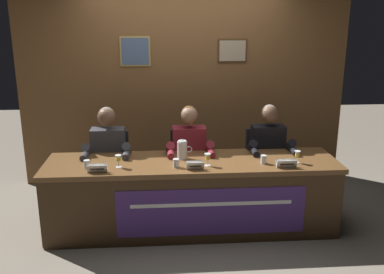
% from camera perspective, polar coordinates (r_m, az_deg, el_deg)
% --- Properties ---
extents(ground_plane, '(12.00, 12.00, 0.00)m').
position_cam_1_polar(ground_plane, '(4.65, 0.00, -11.74)').
color(ground_plane, gray).
extents(wall_back_panelled, '(4.13, 0.14, 2.60)m').
position_cam_1_polar(wall_back_panelled, '(5.57, -1.06, 7.11)').
color(wall_back_panelled, brown).
rests_on(wall_back_panelled, ground_plane).
extents(conference_table, '(2.93, 0.74, 0.73)m').
position_cam_1_polar(conference_table, '(4.34, 0.16, -6.59)').
color(conference_table, brown).
rests_on(conference_table, ground_plane).
extents(chair_left, '(0.44, 0.45, 0.88)m').
position_cam_1_polar(chair_left, '(5.00, -10.59, -4.64)').
color(chair_left, black).
rests_on(chair_left, ground_plane).
extents(panelist_left, '(0.51, 0.48, 1.21)m').
position_cam_1_polar(panelist_left, '(4.73, -11.01, -2.36)').
color(panelist_left, black).
rests_on(panelist_left, ground_plane).
extents(nameplate_left, '(0.18, 0.06, 0.08)m').
position_cam_1_polar(nameplate_left, '(4.13, -12.37, -4.06)').
color(nameplate_left, white).
rests_on(nameplate_left, conference_table).
extents(juice_glass_left, '(0.06, 0.06, 0.12)m').
position_cam_1_polar(juice_glass_left, '(4.21, -9.67, -2.85)').
color(juice_glass_left, white).
rests_on(juice_glass_left, conference_table).
extents(water_cup_left, '(0.06, 0.06, 0.08)m').
position_cam_1_polar(water_cup_left, '(4.25, -13.65, -3.59)').
color(water_cup_left, silver).
rests_on(water_cup_left, conference_table).
extents(chair_center, '(0.44, 0.45, 0.88)m').
position_cam_1_polar(chair_center, '(4.98, -0.47, -4.46)').
color(chair_center, black).
rests_on(chair_center, ground_plane).
extents(panelist_center, '(0.51, 0.48, 1.21)m').
position_cam_1_polar(panelist_center, '(4.70, -0.32, -2.16)').
color(panelist_center, black).
rests_on(panelist_center, ground_plane).
extents(nameplate_center, '(0.17, 0.06, 0.08)m').
position_cam_1_polar(nameplate_center, '(4.11, 0.40, -3.77)').
color(nameplate_center, white).
rests_on(nameplate_center, conference_table).
extents(juice_glass_center, '(0.06, 0.06, 0.12)m').
position_cam_1_polar(juice_glass_center, '(4.19, 2.06, -2.69)').
color(juice_glass_center, white).
rests_on(juice_glass_center, conference_table).
extents(water_cup_center, '(0.06, 0.06, 0.08)m').
position_cam_1_polar(water_cup_center, '(4.17, -2.11, -3.51)').
color(water_cup_center, silver).
rests_on(water_cup_center, conference_table).
extents(chair_right, '(0.44, 0.45, 0.88)m').
position_cam_1_polar(chair_right, '(5.11, 9.44, -4.15)').
color(chair_right, black).
rests_on(chair_right, ground_plane).
extents(panelist_right, '(0.51, 0.48, 1.21)m').
position_cam_1_polar(panelist_right, '(4.84, 10.13, -1.89)').
color(panelist_right, black).
rests_on(panelist_right, ground_plane).
extents(nameplate_right, '(0.20, 0.06, 0.08)m').
position_cam_1_polar(nameplate_right, '(4.26, 12.34, -3.44)').
color(nameplate_right, white).
rests_on(nameplate_right, conference_table).
extents(juice_glass_right, '(0.06, 0.06, 0.12)m').
position_cam_1_polar(juice_glass_right, '(4.39, 13.70, -2.27)').
color(juice_glass_right, white).
rests_on(juice_glass_right, conference_table).
extents(water_cup_right, '(0.06, 0.06, 0.08)m').
position_cam_1_polar(water_cup_right, '(4.33, 9.41, -2.99)').
color(water_cup_right, silver).
rests_on(water_cup_right, conference_table).
extents(water_pitcher_central, '(0.15, 0.10, 0.21)m').
position_cam_1_polar(water_pitcher_central, '(4.39, -1.28, -1.70)').
color(water_pitcher_central, silver).
rests_on(water_pitcher_central, conference_table).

